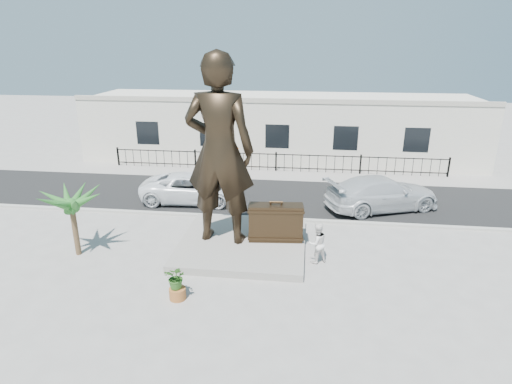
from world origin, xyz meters
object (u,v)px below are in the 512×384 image
car_white (192,188)px  tourist (317,243)px  suitcase (276,222)px  statue (219,151)px

car_white → tourist: bearing=-135.7°
suitcase → car_white: suitcase is taller
suitcase → car_white: bearing=130.5°
tourist → car_white: 8.92m
suitcase → tourist: (1.71, -1.21, -0.27)m
statue → car_white: bearing=-57.8°
tourist → car_white: tourist is taller
tourist → suitcase: bearing=-64.8°
statue → tourist: 5.28m
suitcase → tourist: suitcase is taller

